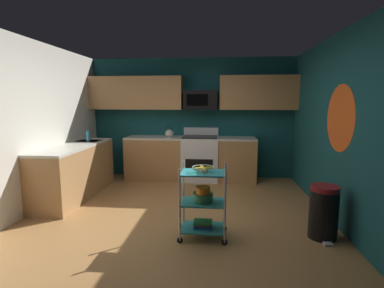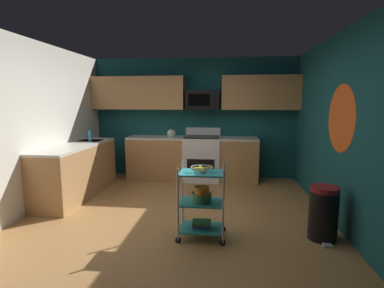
{
  "view_description": "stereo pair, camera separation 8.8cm",
  "coord_description": "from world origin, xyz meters",
  "px_view_note": "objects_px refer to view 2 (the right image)",
  "views": [
    {
      "loc": [
        0.61,
        -3.99,
        1.67
      ],
      "look_at": [
        0.21,
        0.23,
        1.05
      ],
      "focal_mm": 27.22,
      "sensor_mm": 36.0,
      "label": 1
    },
    {
      "loc": [
        0.7,
        -3.98,
        1.67
      ],
      "look_at": [
        0.21,
        0.23,
        1.05
      ],
      "focal_mm": 27.22,
      "sensor_mm": 36.0,
      "label": 2
    }
  ],
  "objects_px": {
    "oven_range": "(202,158)",
    "fruit_bowl": "(202,168)",
    "mixing_bowl_large": "(202,197)",
    "book_stack": "(202,224)",
    "kettle": "(171,133)",
    "microwave": "(203,100)",
    "mixing_bowl_small": "(202,190)",
    "rolling_cart": "(202,202)",
    "trash_can": "(323,213)",
    "dish_soap_bottle": "(90,136)"
  },
  "relations": [
    {
      "from": "microwave",
      "to": "rolling_cart",
      "type": "bearing_deg",
      "value": -85.54
    },
    {
      "from": "oven_range",
      "to": "fruit_bowl",
      "type": "distance_m",
      "value": 2.72
    },
    {
      "from": "fruit_bowl",
      "to": "trash_can",
      "type": "height_order",
      "value": "fruit_bowl"
    },
    {
      "from": "microwave",
      "to": "dish_soap_bottle",
      "type": "height_order",
      "value": "microwave"
    },
    {
      "from": "mixing_bowl_large",
      "to": "fruit_bowl",
      "type": "bearing_deg",
      "value": -0.0
    },
    {
      "from": "mixing_bowl_large",
      "to": "dish_soap_bottle",
      "type": "height_order",
      "value": "dish_soap_bottle"
    },
    {
      "from": "oven_range",
      "to": "book_stack",
      "type": "xyz_separation_m",
      "value": [
        0.22,
        -2.69,
        -0.31
      ]
    },
    {
      "from": "rolling_cart",
      "to": "kettle",
      "type": "xyz_separation_m",
      "value": [
        -0.88,
        2.68,
        0.54
      ]
    },
    {
      "from": "microwave",
      "to": "fruit_bowl",
      "type": "height_order",
      "value": "microwave"
    },
    {
      "from": "mixing_bowl_small",
      "to": "book_stack",
      "type": "xyz_separation_m",
      "value": [
        -0.0,
        0.04,
        -0.45
      ]
    },
    {
      "from": "mixing_bowl_small",
      "to": "book_stack",
      "type": "distance_m",
      "value": 0.45
    },
    {
      "from": "oven_range",
      "to": "dish_soap_bottle",
      "type": "relative_size",
      "value": 5.5
    },
    {
      "from": "fruit_bowl",
      "to": "kettle",
      "type": "bearing_deg",
      "value": 108.12
    },
    {
      "from": "oven_range",
      "to": "mixing_bowl_small",
      "type": "relative_size",
      "value": 6.04
    },
    {
      "from": "fruit_bowl",
      "to": "mixing_bowl_small",
      "type": "bearing_deg",
      "value": -86.14
    },
    {
      "from": "mixing_bowl_large",
      "to": "trash_can",
      "type": "distance_m",
      "value": 1.49
    },
    {
      "from": "oven_range",
      "to": "book_stack",
      "type": "distance_m",
      "value": 2.71
    },
    {
      "from": "rolling_cart",
      "to": "mixing_bowl_small",
      "type": "height_order",
      "value": "rolling_cart"
    },
    {
      "from": "rolling_cart",
      "to": "trash_can",
      "type": "distance_m",
      "value": 1.48
    },
    {
      "from": "kettle",
      "to": "microwave",
      "type": "bearing_deg",
      "value": 9.33
    },
    {
      "from": "rolling_cart",
      "to": "mixing_bowl_large",
      "type": "distance_m",
      "value": 0.07
    },
    {
      "from": "kettle",
      "to": "dish_soap_bottle",
      "type": "distance_m",
      "value": 1.64
    },
    {
      "from": "mixing_bowl_small",
      "to": "microwave",
      "type": "bearing_deg",
      "value": 94.45
    },
    {
      "from": "fruit_bowl",
      "to": "book_stack",
      "type": "xyz_separation_m",
      "value": [
        0.0,
        0.0,
        -0.71
      ]
    },
    {
      "from": "kettle",
      "to": "trash_can",
      "type": "distance_m",
      "value": 3.53
    },
    {
      "from": "oven_range",
      "to": "microwave",
      "type": "bearing_deg",
      "value": 90.26
    },
    {
      "from": "mixing_bowl_large",
      "to": "book_stack",
      "type": "relative_size",
      "value": 1.1
    },
    {
      "from": "microwave",
      "to": "kettle",
      "type": "height_order",
      "value": "microwave"
    },
    {
      "from": "fruit_bowl",
      "to": "kettle",
      "type": "distance_m",
      "value": 2.83
    },
    {
      "from": "dish_soap_bottle",
      "to": "book_stack",
      "type": "bearing_deg",
      "value": -38.72
    },
    {
      "from": "oven_range",
      "to": "rolling_cart",
      "type": "relative_size",
      "value": 1.2
    },
    {
      "from": "mixing_bowl_small",
      "to": "dish_soap_bottle",
      "type": "bearing_deg",
      "value": 140.75
    },
    {
      "from": "rolling_cart",
      "to": "kettle",
      "type": "relative_size",
      "value": 3.47
    },
    {
      "from": "fruit_bowl",
      "to": "book_stack",
      "type": "height_order",
      "value": "fruit_bowl"
    },
    {
      "from": "mixing_bowl_large",
      "to": "book_stack",
      "type": "xyz_separation_m",
      "value": [
        0.0,
        -0.0,
        -0.35
      ]
    },
    {
      "from": "rolling_cart",
      "to": "dish_soap_bottle",
      "type": "height_order",
      "value": "dish_soap_bottle"
    },
    {
      "from": "microwave",
      "to": "rolling_cart",
      "type": "height_order",
      "value": "microwave"
    },
    {
      "from": "oven_range",
      "to": "fruit_bowl",
      "type": "xyz_separation_m",
      "value": [
        0.22,
        -2.69,
        0.4
      ]
    },
    {
      "from": "oven_range",
      "to": "dish_soap_bottle",
      "type": "xyz_separation_m",
      "value": [
        -2.07,
        -0.86,
        0.54
      ]
    },
    {
      "from": "microwave",
      "to": "kettle",
      "type": "bearing_deg",
      "value": -170.67
    },
    {
      "from": "mixing_bowl_large",
      "to": "book_stack",
      "type": "distance_m",
      "value": 0.35
    },
    {
      "from": "microwave",
      "to": "fruit_bowl",
      "type": "distance_m",
      "value": 2.92
    },
    {
      "from": "mixing_bowl_large",
      "to": "kettle",
      "type": "height_order",
      "value": "kettle"
    },
    {
      "from": "fruit_bowl",
      "to": "mixing_bowl_large",
      "type": "height_order",
      "value": "fruit_bowl"
    },
    {
      "from": "rolling_cart",
      "to": "trash_can",
      "type": "bearing_deg",
      "value": 5.08
    },
    {
      "from": "microwave",
      "to": "fruit_bowl",
      "type": "bearing_deg",
      "value": -85.54
    },
    {
      "from": "oven_range",
      "to": "microwave",
      "type": "height_order",
      "value": "microwave"
    },
    {
      "from": "fruit_bowl",
      "to": "book_stack",
      "type": "distance_m",
      "value": 0.71
    },
    {
      "from": "mixing_bowl_large",
      "to": "kettle",
      "type": "relative_size",
      "value": 0.95
    },
    {
      "from": "mixing_bowl_small",
      "to": "rolling_cart",
      "type": "bearing_deg",
      "value": 93.86
    }
  ]
}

